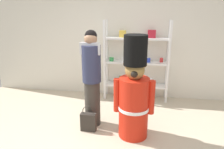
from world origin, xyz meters
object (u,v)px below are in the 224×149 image
at_px(merchandise_shelf, 136,60).
at_px(shopping_bag, 88,122).
at_px(teddy_bear_guard, 134,95).
at_px(person_shopper, 92,77).

height_order(merchandise_shelf, shopping_bag, merchandise_shelf).
bearing_deg(teddy_bear_guard, merchandise_shelf, 92.01).
relative_size(teddy_bear_guard, person_shopper, 0.98).
xyz_separation_m(person_shopper, shopping_bag, (-0.02, -0.23, -0.72)).
distance_m(teddy_bear_guard, person_shopper, 0.80).
bearing_deg(merchandise_shelf, teddy_bear_guard, -87.99).
height_order(teddy_bear_guard, shopping_bag, teddy_bear_guard).
height_order(merchandise_shelf, person_shopper, merchandise_shelf).
relative_size(person_shopper, shopping_bag, 3.71).
bearing_deg(shopping_bag, merchandise_shelf, 65.52).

